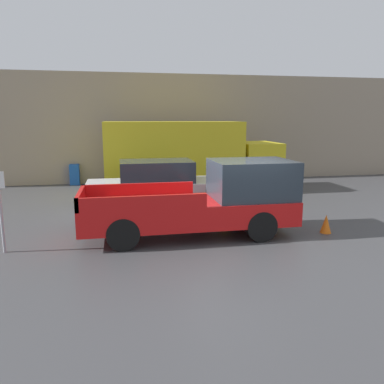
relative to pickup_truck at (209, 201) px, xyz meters
The scene contains 8 objects.
ground_plane 1.28m from the pickup_truck, 16.95° to the right, with size 60.00×60.00×0.00m, color #3D3D3F.
building_wall 9.62m from the pickup_truck, 85.17° to the left, with size 28.00×0.15×5.41m.
pickup_truck is the anchor object (origin of this frame).
car 3.25m from the pickup_truck, 112.41° to the left, with size 4.49×1.86×1.78m.
delivery_truck 6.54m from the pickup_truck, 85.40° to the left, with size 7.68×2.59×3.07m.
parking_sign 5.22m from the pickup_truck, behind, with size 0.30×0.07×2.08m.
newspaper_box 10.19m from the pickup_truck, 116.66° to the left, with size 0.45×0.40×1.01m.
traffic_cone 3.41m from the pickup_truck, ahead, with size 0.31×0.31×0.53m.
Camera 1 is at (-3.17, -9.55, 3.19)m, focal length 35.00 mm.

